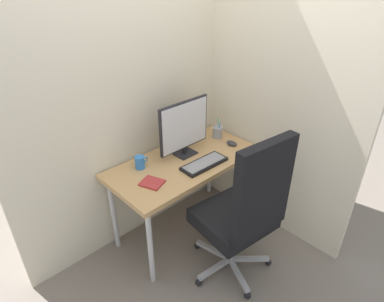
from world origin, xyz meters
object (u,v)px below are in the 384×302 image
object	(u,v)px
office_chair	(244,210)
pen_holder	(218,132)
keyboard	(204,164)
coffee_mug	(140,162)
mouse	(232,143)
notebook	(152,183)
monitor	(184,127)

from	to	relation	value
office_chair	pen_holder	distance (m)	0.91
keyboard	pen_holder	distance (m)	0.49
keyboard	coffee_mug	size ratio (longest dim) A/B	3.53
office_chair	keyboard	bearing A→B (deg)	77.78
mouse	office_chair	bearing A→B (deg)	-130.41
office_chair	mouse	size ratio (longest dim) A/B	11.57
office_chair	notebook	world-z (taller)	office_chair
keyboard	coffee_mug	distance (m)	0.49
keyboard	coffee_mug	world-z (taller)	coffee_mug
monitor	keyboard	world-z (taller)	monitor
monitor	keyboard	distance (m)	0.33
office_chair	notebook	size ratio (longest dim) A/B	7.82
coffee_mug	office_chair	bearing A→B (deg)	-70.87
office_chair	mouse	world-z (taller)	office_chair
keyboard	notebook	xyz separation A→B (m)	(-0.44, 0.08, -0.01)
mouse	coffee_mug	distance (m)	0.82
keyboard	monitor	bearing A→B (deg)	87.50
pen_holder	mouse	bearing A→B (deg)	-95.06
office_chair	keyboard	xyz separation A→B (m)	(0.10, 0.48, 0.10)
notebook	coffee_mug	world-z (taller)	coffee_mug
office_chair	notebook	distance (m)	0.66
monitor	coffee_mug	xyz separation A→B (m)	(-0.39, 0.07, -0.19)
office_chair	notebook	bearing A→B (deg)	120.75
monitor	mouse	size ratio (longest dim) A/B	4.64
keyboard	pen_holder	xyz separation A→B (m)	(0.42, 0.24, 0.04)
mouse	coffee_mug	bearing A→B (deg)	165.40
mouse	coffee_mug	xyz separation A→B (m)	(-0.78, 0.24, 0.03)
keyboard	notebook	bearing A→B (deg)	169.37
office_chair	keyboard	size ratio (longest dim) A/B	3.09
coffee_mug	keyboard	bearing A→B (deg)	-39.05
monitor	notebook	world-z (taller)	monitor
office_chair	coffee_mug	xyz separation A→B (m)	(-0.27, 0.79, 0.14)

